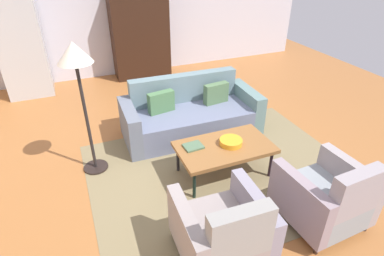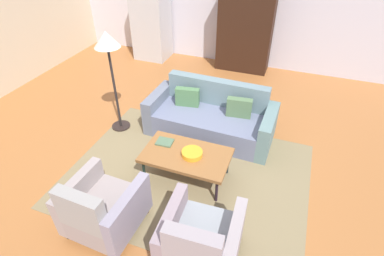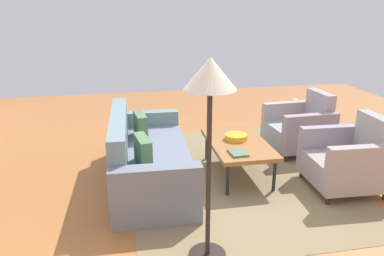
% 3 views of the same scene
% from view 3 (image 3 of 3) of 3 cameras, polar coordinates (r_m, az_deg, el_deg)
% --- Properties ---
extents(ground_plane, '(10.23, 10.23, 0.00)m').
position_cam_3_polar(ground_plane, '(4.56, 1.38, -8.59)').
color(ground_plane, '#A76633').
extents(area_rug, '(3.40, 2.60, 0.01)m').
position_cam_3_polar(area_rug, '(4.84, 6.34, -6.98)').
color(area_rug, olive).
rests_on(area_rug, ground).
extents(couch, '(2.12, 0.96, 0.86)m').
position_cam_3_polar(couch, '(4.54, -7.45, -4.87)').
color(couch, slate).
rests_on(couch, ground).
extents(coffee_table, '(1.20, 0.70, 0.44)m').
position_cam_3_polar(coffee_table, '(4.70, 7.10, -2.55)').
color(coffee_table, black).
rests_on(coffee_table, ground).
extents(armchair_left, '(0.83, 0.83, 0.88)m').
position_cam_3_polar(armchair_left, '(4.71, 23.05, -4.65)').
color(armchair_left, '#321B14').
rests_on(armchair_left, ground).
extents(armchair_right, '(0.84, 0.84, 0.88)m').
position_cam_3_polar(armchair_right, '(5.68, 16.51, -0.05)').
color(armchair_right, '#2D2411').
rests_on(armchair_right, ground).
extents(fruit_bowl, '(0.29, 0.29, 0.07)m').
position_cam_3_polar(fruit_bowl, '(4.75, 6.82, -1.37)').
color(fruit_bowl, orange).
rests_on(fruit_bowl, coffee_table).
extents(book_stack, '(0.24, 0.20, 0.02)m').
position_cam_3_polar(book_stack, '(4.31, 7.11, -3.83)').
color(book_stack, '#4D6B4E').
rests_on(book_stack, coffee_table).
extents(floor_lamp, '(0.40, 0.40, 1.72)m').
position_cam_3_polar(floor_lamp, '(2.77, 2.78, 5.24)').
color(floor_lamp, black).
rests_on(floor_lamp, ground).
extents(dog, '(0.31, 0.71, 0.48)m').
position_cam_3_polar(dog, '(7.01, 17.37, 3.11)').
color(dog, beige).
rests_on(dog, ground).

